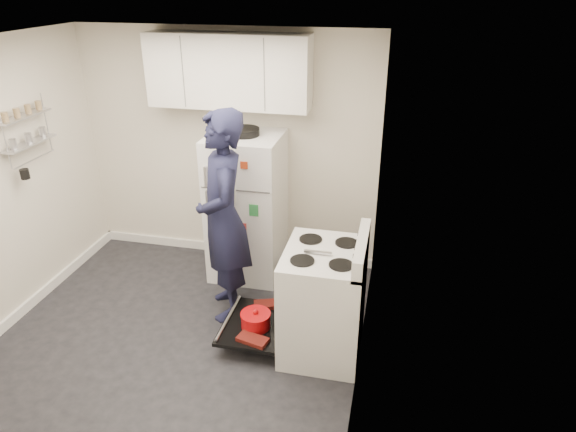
% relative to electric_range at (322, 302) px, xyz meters
% --- Properties ---
extents(room, '(3.21, 3.21, 2.51)m').
position_rel_electric_range_xyz_m(room, '(-1.29, -0.12, 0.74)').
color(room, black).
rests_on(room, ground).
extents(electric_range, '(0.66, 0.76, 1.10)m').
position_rel_electric_range_xyz_m(electric_range, '(0.00, 0.00, 0.00)').
color(electric_range, silver).
rests_on(electric_range, ground).
extents(open_oven_door, '(0.55, 0.72, 0.21)m').
position_rel_electric_range_xyz_m(open_oven_door, '(-0.58, -0.02, -0.29)').
color(open_oven_door, black).
rests_on(open_oven_door, ground).
extents(refrigerator, '(0.72, 0.74, 1.60)m').
position_rel_electric_range_xyz_m(refrigerator, '(-0.97, 1.10, 0.30)').
color(refrigerator, white).
rests_on(refrigerator, ground).
extents(upper_cabinets, '(1.60, 0.33, 0.70)m').
position_rel_electric_range_xyz_m(upper_cabinets, '(-1.16, 1.28, 1.63)').
color(upper_cabinets, silver).
rests_on(upper_cabinets, room).
extents(wall_shelf_rack, '(0.14, 0.60, 0.61)m').
position_rel_electric_range_xyz_m(wall_shelf_rack, '(-2.78, 0.34, 1.21)').
color(wall_shelf_rack, '#B2B2B7').
rests_on(wall_shelf_rack, room).
extents(person, '(0.72, 0.84, 1.96)m').
position_rel_electric_range_xyz_m(person, '(-0.96, 0.36, 0.51)').
color(person, black).
rests_on(person, ground).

